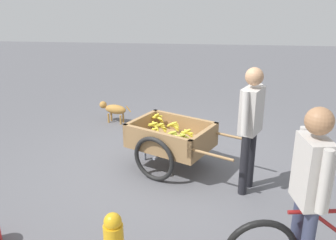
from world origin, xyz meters
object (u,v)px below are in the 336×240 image
(vendor_person, at_px, (251,120))
(cyclist_person, at_px, (310,184))
(fruit_cart, at_px, (171,140))
(dog, at_px, (114,109))

(vendor_person, xyz_separation_m, cyclist_person, (-0.30, 1.56, 0.02))
(fruit_cart, bearing_deg, vendor_person, 153.27)
(dog, bearing_deg, vendor_person, 134.91)
(cyclist_person, height_order, dog, cyclist_person)
(vendor_person, relative_size, cyclist_person, 0.98)
(fruit_cart, height_order, dog, fruit_cart)
(vendor_person, bearing_deg, fruit_cart, -26.73)
(fruit_cart, relative_size, cyclist_person, 1.10)
(fruit_cart, height_order, vendor_person, vendor_person)
(dog, bearing_deg, fruit_cart, 125.44)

